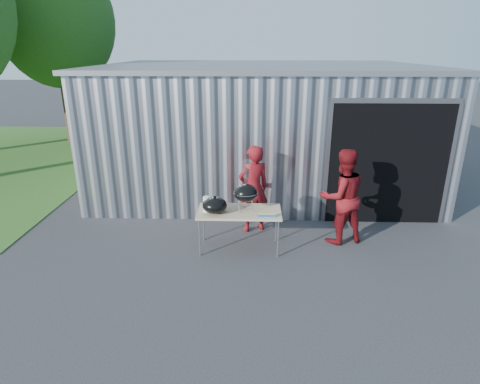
{
  "coord_description": "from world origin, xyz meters",
  "views": [
    {
      "loc": [
        0.53,
        -6.25,
        3.53
      ],
      "look_at": [
        0.32,
        0.57,
        1.05
      ],
      "focal_mm": 30.0,
      "sensor_mm": 36.0,
      "label": 1
    }
  ],
  "objects_px": {
    "person_bystander": "(342,197)",
    "kettle_grill": "(246,188)",
    "person_cook": "(253,189)",
    "folding_table": "(239,213)"
  },
  "relations": [
    {
      "from": "kettle_grill",
      "to": "person_cook",
      "type": "bearing_deg",
      "value": 79.91
    },
    {
      "from": "person_cook",
      "to": "person_bystander",
      "type": "bearing_deg",
      "value": 140.56
    },
    {
      "from": "kettle_grill",
      "to": "folding_table",
      "type": "bearing_deg",
      "value": -172.91
    },
    {
      "from": "folding_table",
      "to": "person_bystander",
      "type": "height_order",
      "value": "person_bystander"
    },
    {
      "from": "person_bystander",
      "to": "kettle_grill",
      "type": "bearing_deg",
      "value": -5.41
    },
    {
      "from": "folding_table",
      "to": "person_cook",
      "type": "bearing_deg",
      "value": 72.46
    },
    {
      "from": "person_bystander",
      "to": "person_cook",
      "type": "bearing_deg",
      "value": -31.43
    },
    {
      "from": "folding_table",
      "to": "person_cook",
      "type": "distance_m",
      "value": 0.86
    },
    {
      "from": "person_cook",
      "to": "person_bystander",
      "type": "distance_m",
      "value": 1.7
    },
    {
      "from": "kettle_grill",
      "to": "person_bystander",
      "type": "bearing_deg",
      "value": 10.93
    }
  ]
}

